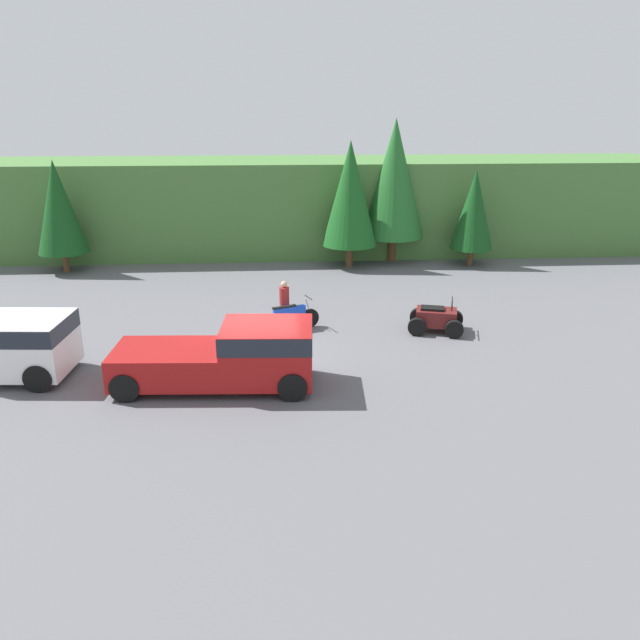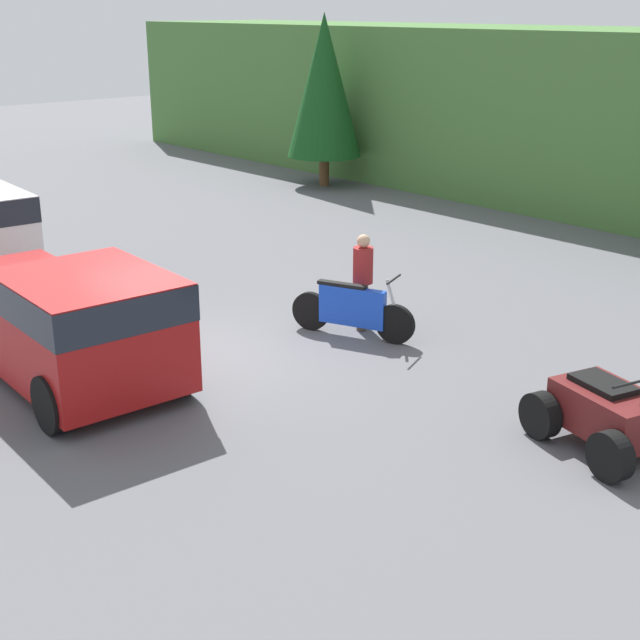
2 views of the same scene
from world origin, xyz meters
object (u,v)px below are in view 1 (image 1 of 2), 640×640
Objects in this scene: dirt_bike at (290,318)px; pickup_truck_red at (232,354)px; quad_atv at (436,319)px; rider_person at (284,302)px.

pickup_truck_red is at bearing -133.28° from dirt_bike.
pickup_truck_red is 2.62× the size of quad_atv.
pickup_truck_red is 2.67× the size of dirt_bike.
pickup_truck_red reaches higher than quad_atv.
dirt_bike is at bearing -169.65° from quad_atv.
pickup_truck_red is 5.18m from rider_person.
quad_atv is (5.24, -0.42, -0.01)m from dirt_bike.
rider_person reaches higher than dirt_bike.
pickup_truck_red is 3.34× the size of rider_person.
dirt_bike is 1.25× the size of rider_person.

